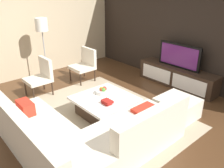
{
  "coord_description": "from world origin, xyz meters",
  "views": [
    {
      "loc": [
        3.04,
        -2.46,
        2.45
      ],
      "look_at": [
        -0.23,
        0.41,
        0.54
      ],
      "focal_mm": 37.27,
      "sensor_mm": 36.0,
      "label": 1
    }
  ],
  "objects_px": {
    "accent_chair_near": "(41,75)",
    "fruit_bowl": "(103,91)",
    "television": "(179,56)",
    "sectional_couch": "(83,136)",
    "coffee_table": "(105,106)",
    "floor_lamp": "(42,29)",
    "book_stack": "(107,102)",
    "media_console": "(177,77)",
    "accent_chair_far": "(85,63)",
    "ottoman": "(177,108)"
  },
  "relations": [
    {
      "from": "accent_chair_near",
      "to": "fruit_bowl",
      "type": "distance_m",
      "value": 1.65
    },
    {
      "from": "television",
      "to": "coffee_table",
      "type": "xyz_separation_m",
      "value": [
        -0.1,
        -2.3,
        -0.6
      ]
    },
    {
      "from": "coffee_table",
      "to": "sectional_couch",
      "type": "bearing_deg",
      "value": -57.24
    },
    {
      "from": "accent_chair_far",
      "to": "media_console",
      "type": "bearing_deg",
      "value": 45.47
    },
    {
      "from": "television",
      "to": "accent_chair_far",
      "type": "relative_size",
      "value": 1.31
    },
    {
      "from": "accent_chair_near",
      "to": "fruit_bowl",
      "type": "height_order",
      "value": "accent_chair_near"
    },
    {
      "from": "media_console",
      "to": "coffee_table",
      "type": "xyz_separation_m",
      "value": [
        -0.1,
        -2.3,
        -0.05
      ]
    },
    {
      "from": "television",
      "to": "ottoman",
      "type": "bearing_deg",
      "value": -55.21
    },
    {
      "from": "television",
      "to": "coffee_table",
      "type": "height_order",
      "value": "television"
    },
    {
      "from": "coffee_table",
      "to": "accent_chair_near",
      "type": "relative_size",
      "value": 1.23
    },
    {
      "from": "television",
      "to": "book_stack",
      "type": "xyz_separation_m",
      "value": [
        0.12,
        -2.42,
        -0.38
      ]
    },
    {
      "from": "sectional_couch",
      "to": "book_stack",
      "type": "height_order",
      "value": "sectional_couch"
    },
    {
      "from": "accent_chair_near",
      "to": "accent_chair_far",
      "type": "bearing_deg",
      "value": 96.91
    },
    {
      "from": "sectional_couch",
      "to": "ottoman",
      "type": "bearing_deg",
      "value": 78.96
    },
    {
      "from": "sectional_couch",
      "to": "floor_lamp",
      "type": "relative_size",
      "value": 1.45
    },
    {
      "from": "television",
      "to": "sectional_couch",
      "type": "bearing_deg",
      "value": -81.06
    },
    {
      "from": "coffee_table",
      "to": "book_stack",
      "type": "xyz_separation_m",
      "value": [
        0.22,
        -0.12,
        0.22
      ]
    },
    {
      "from": "accent_chair_near",
      "to": "accent_chair_far",
      "type": "relative_size",
      "value": 1.0
    },
    {
      "from": "sectional_couch",
      "to": "accent_chair_near",
      "type": "distance_m",
      "value": 2.38
    },
    {
      "from": "accent_chair_near",
      "to": "sectional_couch",
      "type": "bearing_deg",
      "value": -6.13
    },
    {
      "from": "accent_chair_near",
      "to": "media_console",
      "type": "bearing_deg",
      "value": 62.0
    },
    {
      "from": "accent_chair_near",
      "to": "accent_chair_far",
      "type": "distance_m",
      "value": 1.26
    },
    {
      "from": "media_console",
      "to": "book_stack",
      "type": "bearing_deg",
      "value": -87.17
    },
    {
      "from": "floor_lamp",
      "to": "coffee_table",
      "type": "bearing_deg",
      "value": 0.45
    },
    {
      "from": "floor_lamp",
      "to": "book_stack",
      "type": "height_order",
      "value": "floor_lamp"
    },
    {
      "from": "accent_chair_near",
      "to": "television",
      "type": "bearing_deg",
      "value": 62.0
    },
    {
      "from": "accent_chair_near",
      "to": "accent_chair_far",
      "type": "height_order",
      "value": "same"
    },
    {
      "from": "coffee_table",
      "to": "ottoman",
      "type": "relative_size",
      "value": 1.53
    },
    {
      "from": "ottoman",
      "to": "fruit_bowl",
      "type": "distance_m",
      "value": 1.5
    },
    {
      "from": "accent_chair_near",
      "to": "floor_lamp",
      "type": "distance_m",
      "value": 1.23
    },
    {
      "from": "coffee_table",
      "to": "book_stack",
      "type": "distance_m",
      "value": 0.33
    },
    {
      "from": "accent_chair_far",
      "to": "fruit_bowl",
      "type": "bearing_deg",
      "value": -16.97
    },
    {
      "from": "floor_lamp",
      "to": "ottoman",
      "type": "bearing_deg",
      "value": 16.84
    },
    {
      "from": "media_console",
      "to": "coffee_table",
      "type": "relative_size",
      "value": 1.95
    },
    {
      "from": "floor_lamp",
      "to": "fruit_bowl",
      "type": "xyz_separation_m",
      "value": [
        2.23,
        0.12,
        -0.96
      ]
    },
    {
      "from": "media_console",
      "to": "fruit_bowl",
      "type": "height_order",
      "value": "fruit_bowl"
    },
    {
      "from": "sectional_couch",
      "to": "accent_chair_near",
      "type": "relative_size",
      "value": 2.75
    },
    {
      "from": "sectional_couch",
      "to": "fruit_bowl",
      "type": "xyz_separation_m",
      "value": [
        -0.79,
        1.05,
        0.16
      ]
    },
    {
      "from": "accent_chair_near",
      "to": "book_stack",
      "type": "bearing_deg",
      "value": 15.74
    },
    {
      "from": "floor_lamp",
      "to": "accent_chair_far",
      "type": "bearing_deg",
      "value": 50.52
    },
    {
      "from": "media_console",
      "to": "sectional_couch",
      "type": "bearing_deg",
      "value": -81.06
    },
    {
      "from": "television",
      "to": "fruit_bowl",
      "type": "bearing_deg",
      "value": -97.28
    },
    {
      "from": "accent_chair_far",
      "to": "accent_chair_near",
      "type": "bearing_deg",
      "value": -82.1
    },
    {
      "from": "accent_chair_near",
      "to": "floor_lamp",
      "type": "relative_size",
      "value": 0.53
    },
    {
      "from": "media_console",
      "to": "sectional_couch",
      "type": "xyz_separation_m",
      "value": [
        0.51,
        -3.25,
        0.02
      ]
    },
    {
      "from": "accent_chair_near",
      "to": "book_stack",
      "type": "xyz_separation_m",
      "value": [
        1.94,
        0.36,
        -0.07
      ]
    },
    {
      "from": "media_console",
      "to": "sectional_couch",
      "type": "height_order",
      "value": "sectional_couch"
    },
    {
      "from": "television",
      "to": "ottoman",
      "type": "xyz_separation_m",
      "value": [
        0.89,
        -1.29,
        -0.6
      ]
    },
    {
      "from": "floor_lamp",
      "to": "fruit_bowl",
      "type": "height_order",
      "value": "floor_lamp"
    },
    {
      "from": "sectional_couch",
      "to": "floor_lamp",
      "type": "distance_m",
      "value": 3.35
    }
  ]
}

